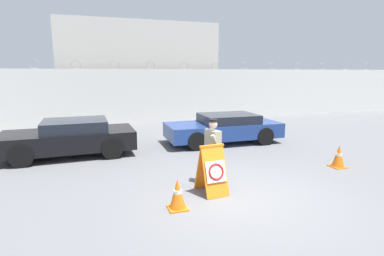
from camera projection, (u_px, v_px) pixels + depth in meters
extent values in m
plane|color=slate|center=(240.00, 195.00, 6.92)|extent=(90.00, 90.00, 0.00)
cube|color=silver|center=(151.00, 96.00, 17.08)|extent=(36.00, 0.30, 2.98)
torus|color=gray|center=(34.00, 64.00, 14.99)|extent=(0.47, 0.03, 0.47)
torus|color=gray|center=(76.00, 64.00, 15.58)|extent=(0.47, 0.03, 0.47)
torus|color=gray|center=(115.00, 65.00, 16.17)|extent=(0.47, 0.03, 0.47)
torus|color=gray|center=(151.00, 65.00, 16.76)|extent=(0.47, 0.03, 0.47)
torus|color=gray|center=(184.00, 65.00, 17.36)|extent=(0.47, 0.03, 0.47)
torus|color=gray|center=(215.00, 66.00, 17.95)|extent=(0.47, 0.03, 0.47)
torus|color=gray|center=(244.00, 66.00, 18.54)|extent=(0.47, 0.03, 0.47)
torus|color=gray|center=(272.00, 66.00, 19.13)|extent=(0.47, 0.03, 0.47)
torus|color=gray|center=(298.00, 66.00, 19.72)|extent=(0.47, 0.03, 0.47)
torus|color=gray|center=(322.00, 66.00, 20.32)|extent=(0.47, 0.03, 0.47)
torus|color=gray|center=(345.00, 66.00, 20.91)|extent=(0.47, 0.03, 0.47)
torus|color=gray|center=(366.00, 67.00, 21.50)|extent=(0.47, 0.03, 0.47)
cube|color=beige|center=(137.00, 71.00, 20.37)|extent=(9.59, 5.78, 5.82)
cube|color=orange|center=(215.00, 172.00, 6.84)|extent=(0.60, 0.45, 1.12)
cube|color=orange|center=(208.00, 168.00, 7.17)|extent=(0.60, 0.45, 1.12)
cube|color=orange|center=(212.00, 146.00, 6.90)|extent=(0.61, 0.11, 0.05)
cube|color=white|center=(216.00, 172.00, 6.80)|extent=(0.50, 0.21, 0.47)
torus|color=red|center=(216.00, 172.00, 6.79)|extent=(0.40, 0.20, 0.38)
cylinder|color=#232838|center=(210.00, 168.00, 7.61)|extent=(0.15, 0.15, 0.79)
cylinder|color=#232838|center=(215.00, 170.00, 7.47)|extent=(0.15, 0.15, 0.79)
cube|color=gray|center=(213.00, 142.00, 7.41)|extent=(0.33, 0.46, 0.61)
sphere|color=#DBB293|center=(213.00, 124.00, 7.33)|extent=(0.21, 0.21, 0.21)
cylinder|color=gray|center=(207.00, 140.00, 7.61)|extent=(0.09, 0.09, 0.58)
cylinder|color=gray|center=(216.00, 145.00, 7.15)|extent=(0.34, 0.18, 0.56)
cylinder|color=black|center=(213.00, 120.00, 7.31)|extent=(0.22, 0.22, 0.05)
cube|color=orange|center=(338.00, 166.00, 8.99)|extent=(0.42, 0.42, 0.03)
cone|color=orange|center=(339.00, 156.00, 8.93)|extent=(0.36, 0.36, 0.65)
cylinder|color=white|center=(339.00, 155.00, 8.92)|extent=(0.18, 0.18, 0.09)
cube|color=orange|center=(178.00, 208.00, 6.24)|extent=(0.40, 0.40, 0.03)
cone|color=orange|center=(178.00, 193.00, 6.18)|extent=(0.34, 0.34, 0.62)
cylinder|color=white|center=(178.00, 192.00, 6.18)|extent=(0.17, 0.17, 0.09)
cylinder|color=black|center=(21.00, 156.00, 8.89)|extent=(0.71, 0.23, 0.70)
cylinder|color=black|center=(30.00, 143.00, 10.53)|extent=(0.71, 0.23, 0.70)
cylinder|color=black|center=(112.00, 148.00, 9.78)|extent=(0.71, 0.23, 0.70)
cylinder|color=black|center=(108.00, 137.00, 11.42)|extent=(0.71, 0.23, 0.70)
cube|color=black|center=(69.00, 140.00, 10.12)|extent=(4.33, 2.05, 0.61)
cube|color=black|center=(75.00, 125.00, 10.10)|extent=(2.11, 1.78, 0.37)
cylinder|color=black|center=(197.00, 141.00, 10.82)|extent=(0.69, 0.20, 0.69)
cylinder|color=black|center=(183.00, 132.00, 12.46)|extent=(0.69, 0.20, 0.69)
cylinder|color=black|center=(265.00, 136.00, 11.65)|extent=(0.69, 0.20, 0.69)
cylinder|color=black|center=(244.00, 128.00, 13.29)|extent=(0.69, 0.20, 0.69)
cube|color=navy|center=(223.00, 130.00, 12.02)|extent=(4.54, 1.89, 0.57)
cube|color=black|center=(228.00, 118.00, 12.00)|extent=(2.18, 1.69, 0.34)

